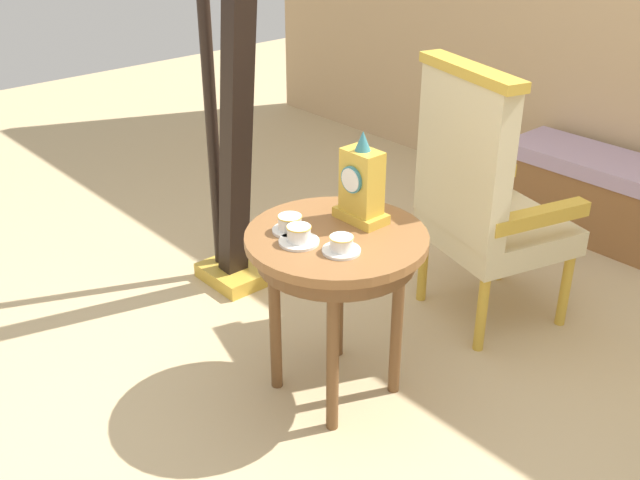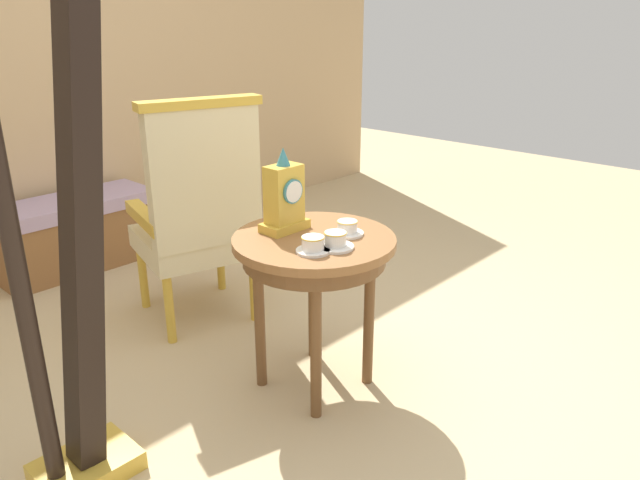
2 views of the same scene
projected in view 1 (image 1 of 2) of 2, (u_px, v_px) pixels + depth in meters
ground_plane at (334, 385)px, 2.91m from camera, size 10.00×10.00×0.00m
side_table at (336, 255)px, 2.63m from camera, size 0.64×0.64×0.67m
teacup_left at (290, 224)px, 2.59m from camera, size 0.13×0.13×0.06m
teacup_right at (299, 236)px, 2.52m from camera, size 0.14×0.14×0.06m
teacup_center at (341, 245)px, 2.46m from camera, size 0.13×0.13×0.06m
mantel_clock at (361, 186)px, 2.63m from camera, size 0.19×0.11×0.34m
armchair at (482, 195)px, 3.07m from camera, size 0.66×0.66×1.14m
harp at (229, 131)px, 3.25m from camera, size 0.40×0.24×1.89m
window_bench at (594, 194)px, 4.00m from camera, size 0.97×0.40×0.44m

